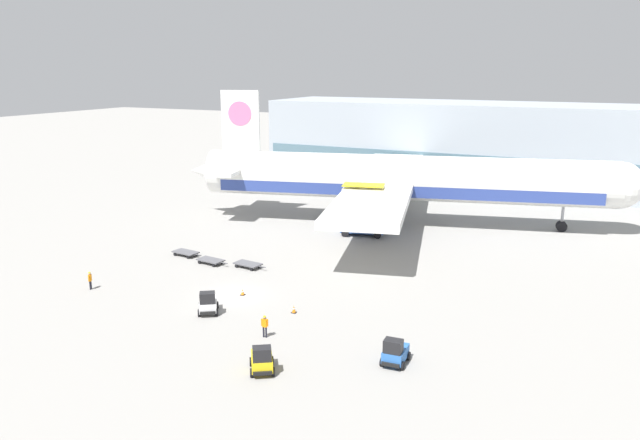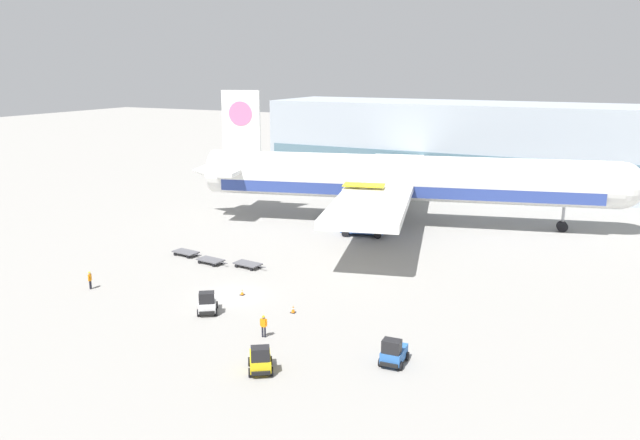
{
  "view_description": "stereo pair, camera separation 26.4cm",
  "coord_description": "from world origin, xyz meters",
  "px_view_note": "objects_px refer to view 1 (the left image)",
  "views": [
    {
      "loc": [
        29.98,
        -43.96,
        20.03
      ],
      "look_at": [
        1.47,
        14.4,
        4.0
      ],
      "focal_mm": 35.0,
      "sensor_mm": 36.0,
      "label": 1
    },
    {
      "loc": [
        30.22,
        -43.84,
        20.03
      ],
      "look_at": [
        1.47,
        14.4,
        4.0
      ],
      "focal_mm": 35.0,
      "sensor_mm": 36.0,
      "label": 2
    }
  ],
  "objects_px": {
    "baggage_tug_foreground": "(262,360)",
    "baggage_tug_mid": "(208,303)",
    "baggage_tug_far": "(395,352)",
    "baggage_dolly_lead": "(186,252)",
    "baggage_dolly_third": "(248,264)",
    "airplane_main": "(398,179)",
    "baggage_dolly_second": "(211,260)",
    "ground_crew_far": "(265,324)",
    "traffic_cone_near": "(294,309)",
    "scissor_lift_loader": "(363,216)",
    "ground_crew_near": "(90,279)",
    "traffic_cone_far": "(243,292)"
  },
  "relations": [
    {
      "from": "scissor_lift_loader",
      "to": "ground_crew_far",
      "type": "relative_size",
      "value": 3.52
    },
    {
      "from": "baggage_dolly_third",
      "to": "traffic_cone_far",
      "type": "distance_m",
      "value": 7.89
    },
    {
      "from": "ground_crew_near",
      "to": "baggage_tug_mid",
      "type": "bearing_deg",
      "value": -116.33
    },
    {
      "from": "baggage_tug_foreground",
      "to": "ground_crew_near",
      "type": "distance_m",
      "value": 23.61
    },
    {
      "from": "scissor_lift_loader",
      "to": "ground_crew_far",
      "type": "height_order",
      "value": "scissor_lift_loader"
    },
    {
      "from": "baggage_tug_far",
      "to": "baggage_tug_mid",
      "type": "bearing_deg",
      "value": -99.84
    },
    {
      "from": "baggage_tug_mid",
      "to": "baggage_dolly_third",
      "type": "relative_size",
      "value": 0.75
    },
    {
      "from": "traffic_cone_near",
      "to": "baggage_dolly_lead",
      "type": "bearing_deg",
      "value": 153.61
    },
    {
      "from": "baggage_tug_foreground",
      "to": "ground_crew_far",
      "type": "height_order",
      "value": "baggage_tug_foreground"
    },
    {
      "from": "traffic_cone_far",
      "to": "baggage_dolly_second",
      "type": "bearing_deg",
      "value": 141.88
    },
    {
      "from": "baggage_tug_foreground",
      "to": "baggage_tug_mid",
      "type": "distance_m",
      "value": 11.65
    },
    {
      "from": "baggage_tug_mid",
      "to": "baggage_dolly_lead",
      "type": "relative_size",
      "value": 0.75
    },
    {
      "from": "baggage_tug_far",
      "to": "baggage_dolly_lead",
      "type": "bearing_deg",
      "value": -119.62
    },
    {
      "from": "airplane_main",
      "to": "baggage_dolly_third",
      "type": "xyz_separation_m",
      "value": [
        -7.46,
        -24.38,
        -5.45
      ]
    },
    {
      "from": "baggage_tug_mid",
      "to": "baggage_tug_far",
      "type": "bearing_deg",
      "value": 49.96
    },
    {
      "from": "ground_crew_far",
      "to": "traffic_cone_far",
      "type": "distance_m",
      "value": 9.46
    },
    {
      "from": "airplane_main",
      "to": "scissor_lift_loader",
      "type": "bearing_deg",
      "value": -118.48
    },
    {
      "from": "baggage_dolly_lead",
      "to": "traffic_cone_near",
      "type": "xyz_separation_m",
      "value": [
        18.26,
        -9.06,
        -0.07
      ]
    },
    {
      "from": "baggage_tug_foreground",
      "to": "traffic_cone_far",
      "type": "relative_size",
      "value": 5.04
    },
    {
      "from": "traffic_cone_near",
      "to": "ground_crew_far",
      "type": "bearing_deg",
      "value": -86.45
    },
    {
      "from": "baggage_tug_far",
      "to": "traffic_cone_near",
      "type": "height_order",
      "value": "baggage_tug_far"
    },
    {
      "from": "airplane_main",
      "to": "baggage_tug_mid",
      "type": "relative_size",
      "value": 20.25
    },
    {
      "from": "baggage_tug_foreground",
      "to": "ground_crew_far",
      "type": "distance_m",
      "value": 5.54
    },
    {
      "from": "baggage_tug_foreground",
      "to": "ground_crew_near",
      "type": "bearing_deg",
      "value": -140.04
    },
    {
      "from": "traffic_cone_far",
      "to": "baggage_dolly_lead",
      "type": "bearing_deg",
      "value": 148.5
    },
    {
      "from": "baggage_tug_far",
      "to": "ground_crew_near",
      "type": "distance_m",
      "value": 30.3
    },
    {
      "from": "airplane_main",
      "to": "ground_crew_far",
      "type": "bearing_deg",
      "value": -100.19
    },
    {
      "from": "airplane_main",
      "to": "baggage_tug_mid",
      "type": "xyz_separation_m",
      "value": [
        -3.9,
        -36.12,
        -4.96
      ]
    },
    {
      "from": "baggage_dolly_third",
      "to": "airplane_main",
      "type": "bearing_deg",
      "value": 80.05
    },
    {
      "from": "airplane_main",
      "to": "baggage_dolly_second",
      "type": "distance_m",
      "value": 28.12
    },
    {
      "from": "ground_crew_near",
      "to": "ground_crew_far",
      "type": "bearing_deg",
      "value": -122.24
    },
    {
      "from": "scissor_lift_loader",
      "to": "baggage_dolly_second",
      "type": "relative_size",
      "value": 1.65
    },
    {
      "from": "baggage_tug_far",
      "to": "traffic_cone_near",
      "type": "xyz_separation_m",
      "value": [
        -10.66,
        5.08,
        -0.56
      ]
    },
    {
      "from": "baggage_tug_foreground",
      "to": "baggage_tug_mid",
      "type": "height_order",
      "value": "same"
    },
    {
      "from": "baggage_dolly_third",
      "to": "baggage_dolly_second",
      "type": "bearing_deg",
      "value": -164.36
    },
    {
      "from": "baggage_tug_foreground",
      "to": "baggage_tug_mid",
      "type": "xyz_separation_m",
      "value": [
        -9.4,
        6.88,
        0.0
      ]
    },
    {
      "from": "traffic_cone_far",
      "to": "baggage_dolly_third",
      "type": "bearing_deg",
      "value": 118.93
    },
    {
      "from": "baggage_dolly_second",
      "to": "traffic_cone_far",
      "type": "height_order",
      "value": "traffic_cone_far"
    },
    {
      "from": "baggage_tug_foreground",
      "to": "traffic_cone_near",
      "type": "xyz_separation_m",
      "value": [
        -3.01,
        10.08,
        -0.56
      ]
    },
    {
      "from": "baggage_tug_foreground",
      "to": "baggage_tug_far",
      "type": "bearing_deg",
      "value": 89.95
    },
    {
      "from": "airplane_main",
      "to": "traffic_cone_far",
      "type": "xyz_separation_m",
      "value": [
        -3.64,
        -31.29,
        -5.57
      ]
    },
    {
      "from": "scissor_lift_loader",
      "to": "ground_crew_far",
      "type": "bearing_deg",
      "value": -95.93
    },
    {
      "from": "scissor_lift_loader",
      "to": "baggage_dolly_second",
      "type": "xyz_separation_m",
      "value": [
        -9.84,
        -17.84,
        -1.93
      ]
    },
    {
      "from": "ground_crew_far",
      "to": "traffic_cone_far",
      "type": "bearing_deg",
      "value": 120.14
    },
    {
      "from": "baggage_dolly_second",
      "to": "ground_crew_near",
      "type": "bearing_deg",
      "value": -109.01
    },
    {
      "from": "airplane_main",
      "to": "baggage_dolly_third",
      "type": "bearing_deg",
      "value": -121.41
    },
    {
      "from": "scissor_lift_loader",
      "to": "ground_crew_near",
      "type": "height_order",
      "value": "scissor_lift_loader"
    },
    {
      "from": "airplane_main",
      "to": "baggage_dolly_lead",
      "type": "bearing_deg",
      "value": -137.87
    },
    {
      "from": "baggage_dolly_lead",
      "to": "ground_crew_near",
      "type": "relative_size",
      "value": 2.23
    },
    {
      "from": "baggage_tug_mid",
      "to": "baggage_tug_far",
      "type": "xyz_separation_m",
      "value": [
        17.05,
        -1.87,
        0.0
      ]
    }
  ]
}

